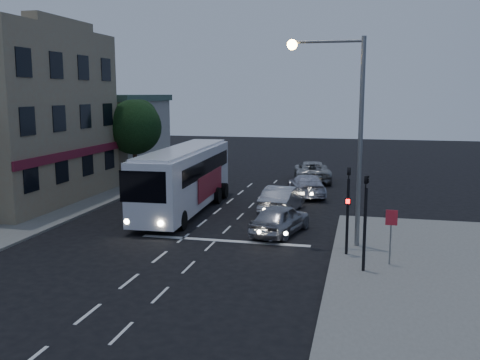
% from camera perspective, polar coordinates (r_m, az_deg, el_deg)
% --- Properties ---
extents(ground, '(120.00, 120.00, 0.00)m').
position_cam_1_polar(ground, '(23.71, -7.66, -7.43)').
color(ground, black).
extents(sidewalk_far, '(12.00, 50.00, 0.12)m').
position_cam_1_polar(sidewalk_far, '(36.68, -22.42, -1.99)').
color(sidewalk_far, slate).
rests_on(sidewalk_far, ground).
extents(road_markings, '(8.00, 30.55, 0.01)m').
position_cam_1_polar(road_markings, '(26.34, -2.47, -5.64)').
color(road_markings, silver).
rests_on(road_markings, ground).
extents(tour_bus, '(2.93, 12.06, 3.68)m').
position_cam_1_polar(tour_bus, '(30.89, -5.93, 0.31)').
color(tour_bus, white).
rests_on(tour_bus, ground).
extents(car_suv, '(2.77, 4.64, 1.48)m').
position_cam_1_polar(car_suv, '(26.00, 4.31, -4.18)').
color(car_suv, gray).
rests_on(car_suv, ground).
extents(car_sedan_a, '(2.11, 4.89, 1.57)m').
position_cam_1_polar(car_sedan_a, '(30.64, 4.55, -2.04)').
color(car_sedan_a, '#9C9DA4').
rests_on(car_sedan_a, ground).
extents(car_sedan_b, '(3.25, 5.34, 1.45)m').
position_cam_1_polar(car_sedan_b, '(35.72, 7.12, -0.55)').
color(car_sedan_b, '#B5B6C3').
rests_on(car_sedan_b, ground).
extents(car_sedan_c, '(3.49, 6.02, 1.58)m').
position_cam_1_polar(car_sedan_c, '(41.71, 7.69, 0.94)').
color(car_sedan_c, gray).
rests_on(car_sedan_c, ground).
extents(traffic_signal_main, '(0.25, 0.35, 4.10)m').
position_cam_1_polar(traffic_signal_main, '(22.41, 11.45, -2.13)').
color(traffic_signal_main, black).
rests_on(traffic_signal_main, sidewalk_near).
extents(traffic_signal_side, '(0.18, 0.15, 4.10)m').
position_cam_1_polar(traffic_signal_side, '(20.47, 13.23, -3.27)').
color(traffic_signal_side, black).
rests_on(traffic_signal_side, sidewalk_near).
extents(regulatory_sign, '(0.45, 0.12, 2.20)m').
position_cam_1_polar(regulatory_sign, '(21.63, 15.81, -4.95)').
color(regulatory_sign, slate).
rests_on(regulatory_sign, sidewalk_near).
extents(streetlight, '(3.32, 0.44, 9.00)m').
position_cam_1_polar(streetlight, '(23.44, 11.19, 6.54)').
color(streetlight, slate).
rests_on(streetlight, sidewalk_near).
extents(main_building, '(10.12, 12.00, 11.00)m').
position_cam_1_polar(main_building, '(36.66, -24.13, 5.94)').
color(main_building, gray).
rests_on(main_building, sidewalk_far).
extents(low_building_north, '(9.40, 9.40, 6.50)m').
position_cam_1_polar(low_building_north, '(46.67, -14.63, 4.82)').
color(low_building_north, '#9E9C98').
rests_on(low_building_north, sidewalk_far).
extents(street_tree, '(4.00, 4.00, 6.20)m').
position_cam_1_polar(street_tree, '(39.81, -11.23, 5.82)').
color(street_tree, black).
rests_on(street_tree, sidewalk_far).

